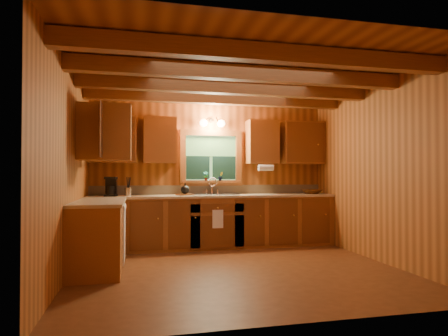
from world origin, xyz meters
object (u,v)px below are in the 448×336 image
at_px(sink, 214,197).
at_px(coffee_maker, 111,187).
at_px(cutting_board, 185,195).
at_px(wicker_basket, 312,192).

xyz_separation_m(sink, coffee_maker, (-1.71, -0.01, 0.20)).
bearing_deg(cutting_board, wicker_basket, -20.79).
bearing_deg(sink, wicker_basket, -2.77).
relative_size(sink, wicker_basket, 2.36).
xyz_separation_m(sink, cutting_board, (-0.51, -0.07, 0.06)).
relative_size(sink, cutting_board, 3.10).
xyz_separation_m(coffee_maker, wicker_basket, (3.50, -0.08, -0.11)).
bearing_deg(coffee_maker, wicker_basket, 7.16).
height_order(coffee_maker, wicker_basket, coffee_maker).
distance_m(cutting_board, wicker_basket, 2.29).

